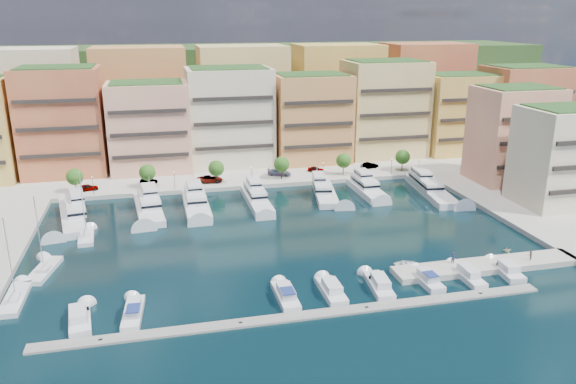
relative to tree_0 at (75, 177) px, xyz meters
name	(u,v)px	position (x,y,z in m)	size (l,w,h in m)	color
ground	(279,235)	(40.00, -33.50, -4.74)	(400.00, 400.00, 0.00)	black
north_quay	(233,157)	(40.00, 28.50, -4.74)	(220.00, 64.00, 2.00)	#9E998E
hillside	(215,127)	(40.00, 76.50, -4.74)	(240.00, 40.00, 58.00)	#253E19
south_pontoon	(305,317)	(37.00, -63.50, -4.74)	(72.00, 2.20, 0.35)	gray
finger_pier	(486,268)	(70.00, -55.50, -4.74)	(32.00, 5.00, 2.00)	#9E998E
apartment_1	(62,121)	(-4.00, 18.49, 9.57)	(20.00, 16.50, 26.80)	#C17540
apartment_2	(149,127)	(17.00, 16.49, 7.57)	(20.00, 15.50, 22.80)	#EFB385
apartment_3	(230,116)	(38.00, 18.49, 9.07)	(22.00, 16.50, 25.80)	beige
apartment_4	(311,118)	(60.00, 16.49, 8.07)	(20.00, 15.50, 23.80)	#C8884B
apartment_5	(384,108)	(82.00, 18.49, 9.57)	(22.00, 16.50, 26.80)	#EDCC7D
apartment_6	(457,114)	(104.00, 16.49, 7.57)	(20.00, 15.50, 22.80)	#DEBB51
apartment_7	(523,109)	(124.00, 14.49, 8.57)	(22.00, 16.50, 24.80)	#C17540
apartment_east_a	(513,135)	(102.00, -13.51, 7.57)	(18.00, 14.50, 22.80)	#EFB385
apartment_east_b	(564,156)	(102.00, -31.51, 6.57)	(18.00, 14.50, 20.80)	beige
backblock_0	(31,103)	(-15.00, 40.50, 11.26)	(26.00, 18.00, 30.00)	beige
backblock_1	(141,99)	(15.00, 40.50, 11.26)	(26.00, 18.00, 30.00)	#C8884B
backblock_2	(243,96)	(45.00, 40.50, 11.26)	(26.00, 18.00, 30.00)	#EDCC7D
backblock_3	(336,93)	(75.00, 40.50, 11.26)	(26.00, 18.00, 30.00)	#DEBB51
backblock_4	(424,90)	(105.00, 40.50, 11.26)	(26.00, 18.00, 30.00)	#C17540
tree_0	(75,177)	(0.00, 0.00, 0.00)	(3.80, 3.80, 5.65)	#473323
tree_1	(147,172)	(16.00, 0.00, 0.00)	(3.80, 3.80, 5.65)	#473323
tree_2	(216,168)	(32.00, 0.00, 0.00)	(3.80, 3.80, 5.65)	#473323
tree_3	(282,164)	(48.00, 0.00, 0.00)	(3.80, 3.80, 5.65)	#473323
tree_4	(344,161)	(64.00, 0.00, 0.00)	(3.80, 3.80, 5.65)	#473323
tree_5	(403,157)	(80.00, 0.00, 0.00)	(3.80, 3.80, 5.65)	#473323
lamppost_0	(93,182)	(4.00, -2.30, -0.92)	(0.30, 0.30, 4.20)	black
lamppost_1	(174,177)	(22.00, -2.30, -0.92)	(0.30, 0.30, 4.20)	black
lamppost_2	(251,172)	(40.00, -2.30, -0.92)	(0.30, 0.30, 4.20)	black
lamppost_3	(323,168)	(58.00, -2.30, -0.92)	(0.30, 0.30, 4.20)	black
lamppost_4	(392,164)	(76.00, -2.30, -0.92)	(0.30, 0.30, 4.20)	black
yacht_0	(73,213)	(0.98, -14.89, -3.53)	(8.24, 23.09, 7.30)	silver
yacht_1	(149,206)	(16.00, -13.96, -3.65)	(6.83, 20.91, 7.30)	silver
yacht_2	(196,202)	(25.93, -13.59, -3.53)	(5.15, 19.89, 7.30)	silver
yacht_3	(256,197)	(39.17, -13.42, -3.53)	(4.41, 19.53, 7.30)	silver
yacht_4	(324,192)	(55.11, -12.74, -3.65)	(7.63, 18.41, 7.30)	silver
yacht_5	(366,187)	(65.51, -12.10, -3.53)	(4.74, 16.62, 7.30)	silver
yacht_6	(429,187)	(79.90, -15.41, -3.53)	(7.72, 24.24, 7.30)	silver
cruiser_0	(80,319)	(6.93, -58.09, -4.20)	(3.79, 8.58, 2.55)	silver
cruiser_1	(133,313)	(13.93, -58.12, -4.17)	(3.17, 9.10, 2.66)	silver
cruiser_4	(286,296)	(35.51, -58.11, -4.17)	(2.71, 8.66, 2.66)	silver
cruiser_5	(331,291)	(42.50, -58.09, -4.20)	(2.77, 8.37, 2.55)	silver
cruiser_6	(379,285)	(50.09, -58.10, -4.20)	(3.59, 9.00, 2.55)	silver
cruiser_7	(427,280)	(57.95, -58.10, -4.17)	(2.82, 7.71, 2.66)	silver
cruiser_8	(467,275)	(64.89, -58.09, -4.20)	(2.39, 8.64, 2.55)	silver
cruiser_9	(507,271)	(71.99, -58.08, -4.20)	(3.43, 7.71, 2.55)	silver
sailboat_1	(44,271)	(-0.45, -40.46, -4.43)	(4.75, 10.02, 13.20)	silver
sailboat_0	(15,300)	(-2.91, -49.75, -4.44)	(2.88, 10.20, 13.20)	silver
sailboat_2	(86,237)	(4.68, -26.98, -4.43)	(3.33, 8.68, 13.20)	silver
tender_3	(507,250)	(77.29, -50.27, -4.35)	(1.30, 1.50, 0.79)	beige
tender_0	(405,264)	(57.35, -51.39, -4.36)	(2.62, 3.67, 0.76)	white
car_0	(88,187)	(2.42, 0.96, -2.97)	(1.82, 4.53, 1.54)	gray
car_1	(149,181)	(16.08, 3.56, -3.07)	(1.42, 4.06, 1.34)	gray
car_2	(210,179)	(30.45, 1.10, -2.88)	(2.85, 6.18, 1.72)	gray
car_3	(279,172)	(48.13, 3.36, -2.89)	(2.39, 5.88, 1.71)	gray
car_4	(316,169)	(58.04, 4.44, -3.03)	(1.67, 4.16, 1.42)	gray
car_5	(370,165)	(72.78, 4.45, -2.95)	(1.68, 4.83, 1.59)	gray
person_0	(453,258)	(64.48, -54.23, -2.78)	(0.70, 0.46, 1.92)	#26284C
person_1	(530,255)	(77.53, -56.06, -2.93)	(0.79, 0.61, 1.62)	brown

